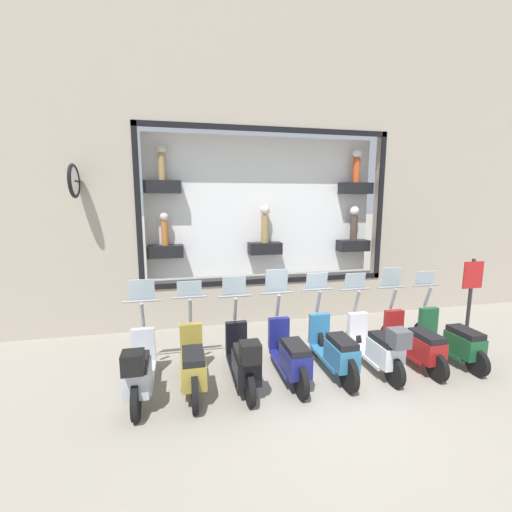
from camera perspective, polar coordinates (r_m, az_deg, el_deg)
The scene contains 11 objects.
ground_plane at distance 5.61m, azimuth 11.43°, elevation -22.36°, with size 120.00×120.00×0.00m, color gray.
building_facade at distance 8.36m, azimuth 1.80°, elevation 20.90°, with size 1.25×36.00×9.02m.
scooter_green_0 at distance 7.39m, azimuth 29.91°, elevation -11.93°, with size 1.79×0.61×1.52m.
scooter_red_1 at distance 6.90m, azimuth 24.97°, elevation -12.94°, with size 1.79×0.61×1.63m.
scooter_white_2 at distance 6.41m, azimuth 19.63°, elevation -13.90°, with size 1.79×0.60×1.56m.
scooter_teal_3 at distance 6.12m, azimuth 12.83°, elevation -14.89°, with size 1.81×0.60×1.59m.
scooter_navy_4 at distance 5.85m, azimuth 5.62°, elevation -15.95°, with size 1.80×0.60×1.70m.
scooter_black_5 at distance 5.60m, azimuth -2.10°, elevation -16.76°, with size 1.80×0.60×1.61m.
scooter_olive_6 at distance 5.60m, azimuth -10.48°, elevation -17.21°, with size 1.81×0.61×1.56m.
scooter_silver_7 at distance 5.57m, azimuth -18.91°, elevation -17.37°, with size 1.80×0.61×1.63m.
shop_sign_post at distance 8.25m, azimuth 32.10°, elevation -5.96°, with size 0.36×0.45×1.77m.
Camera 1 is at (-4.34, 2.02, 2.93)m, focal length 24.00 mm.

